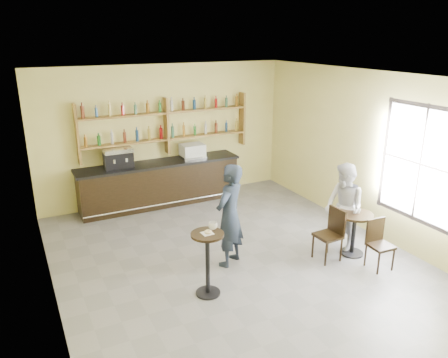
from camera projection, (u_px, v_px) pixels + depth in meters
name	position (u px, v px, depth m)	size (l,w,h in m)	color
floor	(234.00, 259.00, 7.82)	(7.00, 7.00, 0.00)	slate
ceiling	(236.00, 77.00, 6.80)	(7.00, 7.00, 0.00)	white
wall_back	(165.00, 134.00, 10.27)	(7.00, 7.00, 0.00)	#E0D77F
wall_front	(400.00, 271.00, 4.34)	(7.00, 7.00, 0.00)	#E0D77F
wall_left	(43.00, 204.00, 6.03)	(7.00, 7.00, 0.00)	#E0D77F
wall_right	(369.00, 153.00, 8.59)	(7.00, 7.00, 0.00)	#E0D77F
window_pane	(420.00, 164.00, 7.53)	(2.00, 2.00, 0.00)	white
window_frame	(420.00, 164.00, 7.53)	(0.04, 1.70, 2.10)	black
shelf_unit	(167.00, 126.00, 10.10)	(4.00, 0.26, 1.40)	brown
liquor_bottles	(166.00, 119.00, 10.04)	(3.68, 0.10, 1.00)	#8C5919
bar_counter	(160.00, 183.00, 10.20)	(3.79, 0.74, 1.03)	black
espresso_machine	(118.00, 158.00, 9.57)	(0.62, 0.40, 0.44)	black
pastry_case	(192.00, 151.00, 10.34)	(0.56, 0.45, 0.33)	silver
pedestal_table	(208.00, 264.00, 6.63)	(0.50, 0.50, 1.03)	black
napkin	(207.00, 233.00, 6.46)	(0.16, 0.16, 0.00)	white
donut	(208.00, 232.00, 6.45)	(0.12, 0.12, 0.04)	gold
cup_pedestal	(213.00, 226.00, 6.59)	(0.14, 0.14, 0.11)	white
man_main	(230.00, 215.00, 7.41)	(0.66, 0.43, 1.81)	black
cafe_table	(353.00, 234.00, 7.89)	(0.63, 0.63, 0.80)	black
cup_cafe	(358.00, 211.00, 7.77)	(0.09, 0.09, 0.09)	white
chair_west	(328.00, 235.00, 7.68)	(0.41, 0.41, 0.95)	black
chair_south	(381.00, 245.00, 7.40)	(0.37, 0.37, 0.86)	black
patron_second	(344.00, 207.00, 8.00)	(0.79, 0.62, 1.64)	#ACADB2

